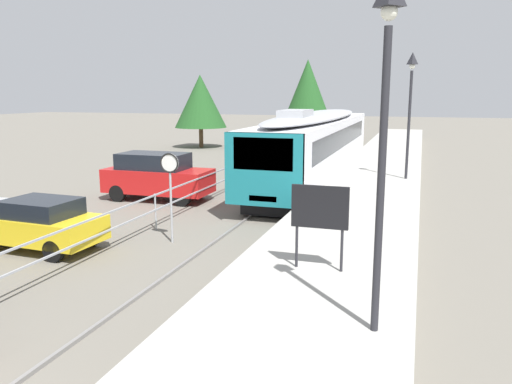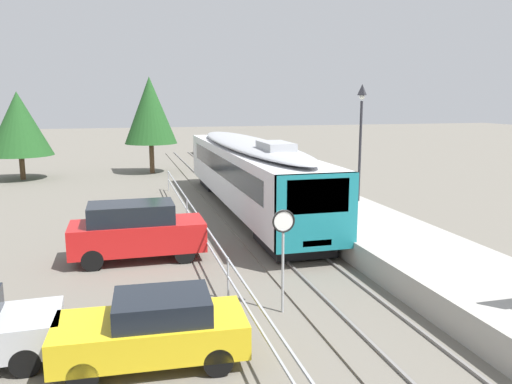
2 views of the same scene
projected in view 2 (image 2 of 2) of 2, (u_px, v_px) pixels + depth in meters
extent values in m
plane|color=#6B665B|center=(191.00, 220.00, 23.99)|extent=(160.00, 160.00, 0.00)
cube|color=#6B665B|center=(253.00, 215.00, 24.74)|extent=(3.20, 60.00, 0.06)
cube|color=slate|center=(238.00, 215.00, 24.55)|extent=(0.08, 60.00, 0.08)
cube|color=slate|center=(267.00, 213.00, 24.91)|extent=(0.08, 60.00, 0.08)
cube|color=silver|center=(248.00, 173.00, 25.29)|extent=(2.80, 18.64, 2.55)
cube|color=#19757F|center=(317.00, 213.00, 16.52)|extent=(2.80, 0.24, 2.55)
cube|color=black|center=(318.00, 196.00, 16.34)|extent=(2.13, 0.08, 1.12)
cube|color=black|center=(248.00, 165.00, 25.21)|extent=(2.82, 15.66, 0.92)
ellipsoid|color=#A8AAAF|center=(248.00, 144.00, 25.02)|extent=(2.69, 17.90, 0.44)
cube|color=#A8AAAF|center=(276.00, 147.00, 20.54)|extent=(1.10, 2.20, 0.36)
cube|color=#EAE5C6|center=(317.00, 243.00, 16.63)|extent=(1.00, 0.10, 0.20)
cube|color=black|center=(293.00, 240.00, 18.99)|extent=(2.24, 3.20, 0.55)
cube|color=black|center=(222.00, 182.00, 32.15)|extent=(2.24, 3.20, 0.55)
cube|color=#A8A59E|center=(316.00, 203.00, 25.49)|extent=(3.90, 60.00, 0.90)
cylinder|color=#232328|center=(360.00, 152.00, 23.42)|extent=(0.12, 0.12, 4.60)
pyramid|color=#232328|center=(362.00, 90.00, 22.92)|extent=(0.34, 0.34, 0.50)
sphere|color=silver|center=(362.00, 97.00, 22.98)|extent=(0.24, 0.24, 0.24)
cylinder|color=#9EA0A5|center=(283.00, 273.00, 13.38)|extent=(0.07, 0.07, 2.20)
cylinder|color=white|center=(283.00, 221.00, 13.11)|extent=(0.60, 0.03, 0.60)
torus|color=black|center=(284.00, 221.00, 13.10)|extent=(0.61, 0.05, 0.61)
cube|color=#9EA0A5|center=(228.00, 259.00, 14.19)|extent=(0.05, 36.00, 0.05)
cube|color=#9EA0A5|center=(228.00, 277.00, 14.28)|extent=(0.05, 36.00, 0.05)
cylinder|color=#9EA0A5|center=(228.00, 279.00, 14.30)|extent=(0.06, 0.06, 1.25)
cylinder|color=#9EA0A5|center=(187.00, 211.00, 22.85)|extent=(0.06, 0.06, 1.25)
cylinder|color=#9EA0A5|center=(168.00, 181.00, 31.41)|extent=(0.06, 0.06, 1.25)
cube|color=gold|center=(151.00, 334.00, 10.83)|extent=(4.08, 1.95, 0.72)
cube|color=black|center=(162.00, 306.00, 10.77)|extent=(2.07, 1.64, 0.50)
cylinder|color=black|center=(83.00, 376.00, 9.87)|extent=(0.63, 0.23, 0.62)
cylinder|color=black|center=(91.00, 339.00, 11.37)|extent=(0.63, 0.23, 0.62)
cylinder|color=black|center=(218.00, 362.00, 10.42)|extent=(0.63, 0.23, 0.62)
cylinder|color=black|center=(209.00, 328.00, 11.92)|extent=(0.63, 0.23, 0.62)
cylinder|color=black|center=(34.00, 329.00, 11.87)|extent=(0.63, 0.22, 0.62)
cylinder|color=black|center=(25.00, 362.00, 10.40)|extent=(0.63, 0.22, 0.62)
cube|color=red|center=(138.00, 236.00, 17.88)|extent=(4.60, 1.90, 1.00)
cube|color=black|center=(131.00, 213.00, 17.68)|extent=(2.90, 1.67, 0.68)
cylinder|color=black|center=(179.00, 240.00, 19.15)|extent=(0.72, 0.24, 0.72)
cylinder|color=black|center=(185.00, 253.00, 17.57)|extent=(0.72, 0.24, 0.72)
cylinder|color=black|center=(95.00, 246.00, 18.38)|extent=(0.72, 0.24, 0.72)
cylinder|color=black|center=(92.00, 260.00, 16.80)|extent=(0.72, 0.24, 0.72)
cylinder|color=brown|center=(22.00, 167.00, 35.75)|extent=(0.36, 0.36, 1.70)
cone|color=#1E4C1E|center=(19.00, 124.00, 35.20)|extent=(4.39, 4.39, 4.40)
cylinder|color=brown|center=(152.00, 158.00, 38.84)|extent=(0.36, 0.36, 2.26)
cone|color=#1E4C1E|center=(150.00, 110.00, 38.19)|extent=(3.91, 3.91, 4.97)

